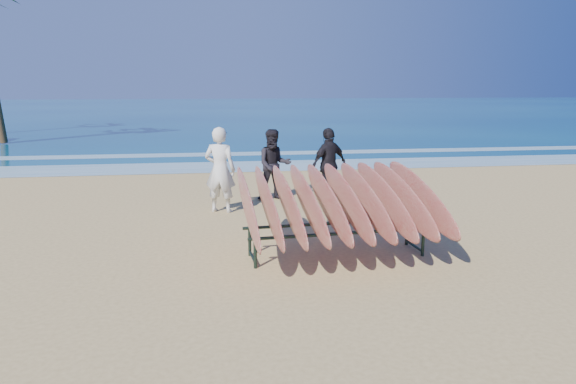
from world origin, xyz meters
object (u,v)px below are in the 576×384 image
at_px(surfboard_rack, 337,201).
at_px(person_dark_b, 329,164).
at_px(person_white, 220,170).
at_px(person_dark_a, 274,165).

distance_m(surfboard_rack, person_dark_b, 4.41).
bearing_deg(person_white, person_dark_a, -123.51).
bearing_deg(person_dark_b, person_dark_a, -40.05).
relative_size(person_dark_a, person_dark_b, 0.98).
xyz_separation_m(person_white, person_dark_a, (1.39, 1.10, -0.08)).
xyz_separation_m(surfboard_rack, person_white, (-1.95, 3.49, 0.02)).
bearing_deg(person_white, surfboard_rack, 137.38).
relative_size(surfboard_rack, person_white, 1.68).
height_order(person_dark_a, person_dark_b, person_dark_b).
xyz_separation_m(person_dark_a, person_dark_b, (1.39, -0.25, 0.02)).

